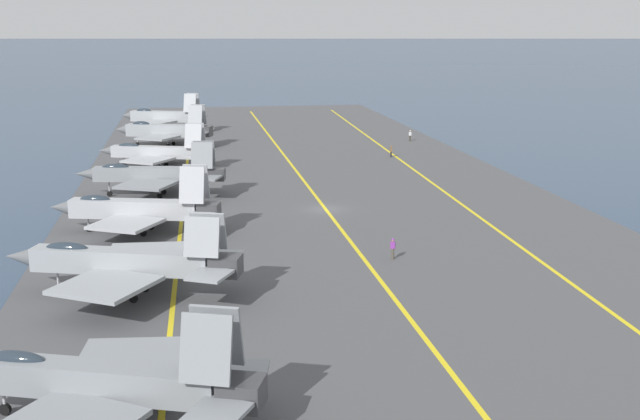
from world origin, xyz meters
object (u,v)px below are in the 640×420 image
object	(u,v)px
crew_white_vest	(410,135)
parked_jet_fourth	(138,209)
crew_brown_vest	(391,151)
parked_jet_third	(126,262)
parked_jet_eighth	(164,116)
parked_jet_seventh	(165,130)
parked_jet_second	(100,381)
parked_jet_sixth	(158,152)
crew_purple_vest	(393,248)
parked_jet_fifth	(154,174)

from	to	relation	value
crew_white_vest	parked_jet_fourth	bearing A→B (deg)	142.34
crew_white_vest	crew_brown_vest	world-z (taller)	crew_white_vest
parked_jet_third	parked_jet_fourth	bearing A→B (deg)	0.37
parked_jet_eighth	crew_white_vest	size ratio (longest dim) A/B	8.69
parked_jet_seventh	crew_white_vest	bearing A→B (deg)	-90.90
parked_jet_second	parked_jet_sixth	xyz separation A→B (m)	(71.11, -0.70, -0.08)
parked_jet_seventh	parked_jet_second	bearing A→B (deg)	179.24
parked_jet_eighth	crew_purple_vest	bearing A→B (deg)	-166.45
parked_jet_third	parked_jet_seventh	bearing A→B (deg)	-0.96
parked_jet_fifth	crew_purple_vest	size ratio (longest dim) A/B	9.38
parked_jet_third	crew_brown_vest	world-z (taller)	parked_jet_third
parked_jet_seventh	crew_brown_vest	size ratio (longest dim) A/B	9.23
parked_jet_third	parked_jet_sixth	world-z (taller)	parked_jet_third
parked_jet_fifth	parked_jet_eighth	size ratio (longest dim) A/B	1.07
parked_jet_third	parked_jet_sixth	distance (m)	52.25
parked_jet_seventh	crew_brown_vest	distance (m)	36.15
crew_white_vest	parked_jet_sixth	bearing A→B (deg)	115.13
parked_jet_second	parked_jet_sixth	bearing A→B (deg)	-0.57
parked_jet_second	parked_jet_seventh	distance (m)	90.54
parked_jet_second	parked_jet_seventh	world-z (taller)	parked_jet_seventh
parked_jet_sixth	parked_jet_third	bearing A→B (deg)	179.23
parked_jet_fourth	parked_jet_fifth	bearing A→B (deg)	-3.26
parked_jet_eighth	crew_purple_vest	xyz separation A→B (m)	(-83.73, -20.19, -1.76)
parked_jet_third	parked_jet_sixth	size ratio (longest dim) A/B	1.09
crew_purple_vest	crew_brown_vest	size ratio (longest dim) A/B	1.05
parked_jet_third	parked_jet_eighth	bearing A→B (deg)	-0.47
parked_jet_fourth	parked_jet_fifth	xyz separation A→B (m)	(15.96, -0.91, 0.27)
parked_jet_sixth	crew_brown_vest	size ratio (longest dim) A/B	9.29
parked_jet_sixth	parked_jet_second	bearing A→B (deg)	179.43
parked_jet_fourth	crew_brown_vest	world-z (taller)	parked_jet_fourth
parked_jet_eighth	crew_white_vest	world-z (taller)	parked_jet_eighth
parked_jet_fifth	parked_jet_eighth	distance (m)	55.57
parked_jet_fifth	parked_jet_sixth	world-z (taller)	parked_jet_fifth
parked_jet_sixth	parked_jet_eighth	xyz separation A→B (m)	(37.33, -0.03, 0.57)
parked_jet_sixth	crew_purple_vest	size ratio (longest dim) A/B	8.88
parked_jet_third	parked_jet_fourth	world-z (taller)	parked_jet_fourth
parked_jet_seventh	crew_white_vest	distance (m)	39.62
parked_jet_second	parked_jet_eighth	size ratio (longest dim) A/B	1.09
parked_jet_eighth	crew_brown_vest	distance (m)	47.18
parked_jet_third	crew_white_vest	bearing A→B (deg)	-29.86
parked_jet_fifth	parked_jet_seventh	bearing A→B (deg)	-0.63
parked_jet_second	parked_jet_eighth	xyz separation A→B (m)	(108.43, -0.73, 0.49)
crew_purple_vest	crew_white_vest	distance (m)	68.17
parked_jet_fifth	parked_jet_sixth	bearing A→B (deg)	0.27
parked_jet_third	parked_jet_second	bearing A→B (deg)	-179.99
parked_jet_second	crew_white_vest	bearing A→B (deg)	-24.40
parked_jet_fourth	parked_jet_sixth	bearing A→B (deg)	-1.38
parked_jet_fourth	crew_white_vest	distance (m)	66.97
parked_jet_fourth	crew_white_vest	size ratio (longest dim) A/B	8.96
crew_purple_vest	crew_white_vest	bearing A→B (deg)	-16.95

